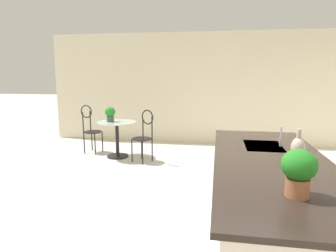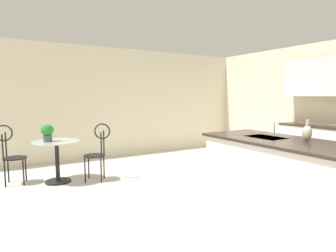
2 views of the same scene
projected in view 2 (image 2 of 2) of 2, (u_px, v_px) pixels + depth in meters
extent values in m
plane|color=beige|center=(234.00, 215.00, 3.68)|extent=(40.00, 40.00, 0.00)
cube|color=beige|center=(115.00, 103.00, 7.17)|extent=(0.12, 7.80, 2.70)
cube|color=white|center=(298.00, 178.00, 3.80)|extent=(2.70, 0.96, 0.88)
cube|color=#2D231E|center=(299.00, 144.00, 3.75)|extent=(2.80, 1.06, 0.04)
cube|color=#B2B5BA|center=(266.00, 138.00, 4.22)|extent=(0.56, 0.40, 0.03)
cylinder|color=black|center=(58.00, 181.00, 5.06)|extent=(0.44, 0.44, 0.03)
cylinder|color=black|center=(57.00, 161.00, 5.02)|extent=(0.07, 0.07, 0.69)
cylinder|color=#B2C6C1|center=(56.00, 141.00, 4.98)|extent=(0.80, 0.80, 0.01)
cylinder|color=black|center=(85.00, 171.00, 4.98)|extent=(0.03, 0.03, 0.45)
cylinder|color=black|center=(89.00, 167.00, 5.26)|extent=(0.03, 0.03, 0.45)
cylinder|color=black|center=(101.00, 170.00, 4.99)|extent=(0.03, 0.03, 0.45)
cylinder|color=black|center=(104.00, 166.00, 5.27)|extent=(0.03, 0.03, 0.45)
cylinder|color=black|center=(94.00, 156.00, 5.10)|extent=(0.51, 0.51, 0.02)
cylinder|color=black|center=(101.00, 145.00, 4.96)|extent=(0.03, 0.03, 0.45)
cylinder|color=black|center=(104.00, 143.00, 5.21)|extent=(0.03, 0.03, 0.45)
torus|color=black|center=(102.00, 131.00, 5.06)|extent=(0.15, 0.26, 0.28)
cylinder|color=black|center=(26.00, 169.00, 5.11)|extent=(0.03, 0.03, 0.45)
cylinder|color=black|center=(23.00, 173.00, 4.85)|extent=(0.03, 0.03, 0.45)
cylinder|color=black|center=(8.00, 170.00, 5.02)|extent=(0.03, 0.03, 0.45)
cylinder|color=black|center=(5.00, 174.00, 4.75)|extent=(0.03, 0.03, 0.45)
cylinder|color=black|center=(15.00, 158.00, 4.91)|extent=(0.45, 0.45, 0.02)
cylinder|color=black|center=(6.00, 145.00, 4.96)|extent=(0.03, 0.03, 0.45)
cylinder|color=black|center=(3.00, 148.00, 4.71)|extent=(0.03, 0.03, 0.45)
torus|color=black|center=(3.00, 133.00, 4.81)|extent=(0.08, 0.28, 0.28)
cylinder|color=#B2B5BA|center=(274.00, 129.00, 4.30)|extent=(0.02, 0.02, 0.22)
cylinder|color=#385147|center=(48.00, 138.00, 4.91)|extent=(0.14, 0.14, 0.12)
ellipsoid|color=#237924|center=(47.00, 130.00, 4.89)|extent=(0.21, 0.21, 0.19)
ellipsoid|color=#BCB29E|center=(307.00, 133.00, 3.90)|extent=(0.13, 0.13, 0.21)
cylinder|color=#BCB29E|center=(308.00, 122.00, 3.89)|extent=(0.04, 0.04, 0.08)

